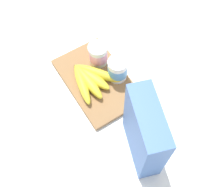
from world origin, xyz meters
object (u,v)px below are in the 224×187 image
yogurt_cup_front (98,55)px  yogurt_cup_back (118,69)px  cereal_box (144,133)px  banana_bunch (90,79)px  cutting_board (97,81)px

yogurt_cup_front → yogurt_cup_back: (0.09, 0.02, 0.00)m
yogurt_cup_back → cereal_box: bearing=-17.3°
cereal_box → yogurt_cup_back: (-0.27, 0.08, -0.07)m
yogurt_cup_front → banana_bunch: size_ratio=0.49×
cereal_box → banana_bunch: size_ratio=1.46×
banana_bunch → yogurt_cup_front: bearing=130.5°
cutting_board → yogurt_cup_front: yogurt_cup_front is taller
yogurt_cup_back → banana_bunch: (-0.03, -0.10, -0.03)m
banana_bunch → yogurt_cup_back: bearing=71.4°
cereal_box → cutting_board: bearing=-163.3°
cutting_board → yogurt_cup_front: (-0.06, 0.05, 0.05)m
cutting_board → banana_bunch: bearing=-96.9°
cutting_board → banana_bunch: 0.04m
yogurt_cup_back → banana_bunch: 0.10m
yogurt_cup_front → banana_bunch: 0.10m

